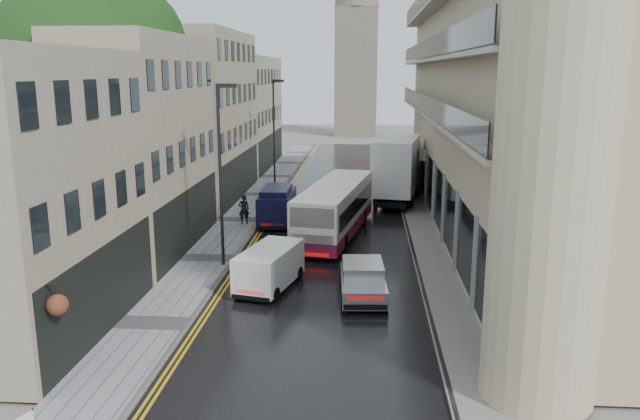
% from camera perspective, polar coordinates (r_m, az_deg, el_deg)
% --- Properties ---
extents(road, '(9.00, 85.00, 0.02)m').
position_cam_1_polar(road, '(39.13, 1.16, -1.16)').
color(road, black).
rests_on(road, ground).
extents(left_sidewalk, '(2.70, 85.00, 0.12)m').
position_cam_1_polar(left_sidewalk, '(39.84, -7.27, -0.94)').
color(left_sidewalk, gray).
rests_on(left_sidewalk, ground).
extents(right_sidewalk, '(1.80, 85.00, 0.12)m').
position_cam_1_polar(right_sidewalk, '(39.23, 9.06, -1.21)').
color(right_sidewalk, slate).
rests_on(right_sidewalk, ground).
extents(old_shop_row, '(4.50, 56.00, 12.00)m').
position_cam_1_polar(old_shop_row, '(42.16, -11.68, 7.83)').
color(old_shop_row, gray).
rests_on(old_shop_row, ground).
extents(modern_block, '(8.00, 40.00, 14.00)m').
position_cam_1_polar(modern_block, '(37.47, 17.20, 8.49)').
color(modern_block, tan).
rests_on(modern_block, ground).
extents(tree_near, '(10.56, 10.56, 13.89)m').
position_cam_1_polar(tree_near, '(33.79, -21.40, 7.70)').
color(tree_near, black).
rests_on(tree_near, ground).
extents(tree_far, '(9.24, 9.24, 12.46)m').
position_cam_1_polar(tree_far, '(45.80, -14.02, 8.37)').
color(tree_far, black).
rests_on(tree_far, ground).
extents(cream_bus, '(4.27, 11.28, 3.01)m').
position_cam_1_polar(cream_bus, '(33.19, -1.65, -1.00)').
color(cream_bus, white).
rests_on(cream_bus, road).
extents(white_lorry, '(4.16, 9.35, 4.74)m').
position_cam_1_polar(white_lorry, '(43.28, 5.14, 3.34)').
color(white_lorry, white).
rests_on(white_lorry, road).
extents(silver_hatchback, '(2.04, 4.23, 1.55)m').
position_cam_1_polar(silver_hatchback, '(24.94, 2.18, -7.43)').
color(silver_hatchback, '#9B9C9F').
rests_on(silver_hatchback, road).
extents(white_van, '(2.70, 4.45, 1.88)m').
position_cam_1_polar(white_van, '(26.39, -7.49, -6.02)').
color(white_van, white).
rests_on(white_van, road).
extents(navy_van, '(1.89, 4.72, 2.41)m').
position_cam_1_polar(navy_van, '(37.32, -5.61, 0.01)').
color(navy_van, black).
rests_on(navy_van, road).
extents(pedestrian, '(0.78, 0.65, 1.82)m').
position_cam_1_polar(pedestrian, '(38.50, -6.98, 0.07)').
color(pedestrian, black).
rests_on(pedestrian, left_sidewalk).
extents(lamp_post_near, '(0.97, 0.23, 8.61)m').
position_cam_1_polar(lamp_post_near, '(29.81, -9.10, 2.97)').
color(lamp_post_near, black).
rests_on(lamp_post_near, left_sidewalk).
extents(lamp_post_far, '(0.96, 0.59, 8.52)m').
position_cam_1_polar(lamp_post_far, '(47.93, -4.23, 6.66)').
color(lamp_post_far, black).
rests_on(lamp_post_far, left_sidewalk).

